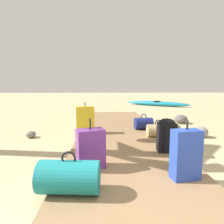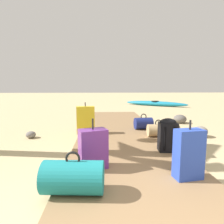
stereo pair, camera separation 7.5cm
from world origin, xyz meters
name	(u,v)px [view 1 (the left image)]	position (x,y,z in m)	size (l,w,h in m)	color
ground_plane	(122,144)	(0.00, 3.05, 0.00)	(60.00, 60.00, 0.00)	tan
boardwalk	(120,134)	(0.00, 3.81, 0.04)	(2.01, 7.62, 0.08)	olive
suitcase_yellow	(85,120)	(-0.86, 3.78, 0.41)	(0.46, 0.25, 0.77)	gold
suitcase_purple	(91,149)	(-0.58, 1.69, 0.36)	(0.44, 0.35, 0.72)	#6B2D84
duffel_bag_teal	(69,177)	(-0.77, 1.04, 0.27)	(0.69, 0.42, 0.48)	#197A7F
duffel_bag_navy	(144,123)	(0.68, 4.16, 0.24)	(0.51, 0.36, 0.42)	navy
backpack_black	(167,134)	(0.73, 2.35, 0.40)	(0.33, 0.28, 0.60)	black
suitcase_blue	(186,154)	(0.65, 1.32, 0.40)	(0.38, 0.25, 0.76)	#2847B7
duffel_bag_tan	(158,130)	(0.86, 3.36, 0.23)	(0.49, 0.29, 0.40)	tan
kayak	(157,103)	(2.87, 10.90, 0.15)	(3.56, 2.59, 0.31)	teal
rock_right_near	(181,119)	(2.18, 5.34, 0.14)	(0.42, 0.45, 0.28)	#5B5651
rock_left_mid	(31,134)	(-2.17, 3.68, 0.08)	(0.23, 0.25, 0.16)	slate
rock_right_far	(201,132)	(1.99, 3.59, 0.13)	(0.36, 0.31, 0.26)	gray
rock_right_mid	(175,128)	(1.58, 4.20, 0.10)	(0.25, 0.28, 0.20)	slate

